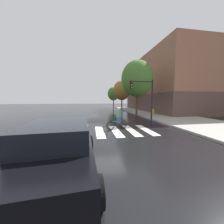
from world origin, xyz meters
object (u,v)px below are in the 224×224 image
(cyclist, at_px, (118,118))
(traffic_light_near, at_px, (144,93))
(sedan_near, at_px, (59,148))
(street_tree_far, at_px, (114,94))
(fire_hydrant, at_px, (153,112))
(street_tree_near, at_px, (137,79))
(street_tree_mid, at_px, (122,90))

(cyclist, distance_m, traffic_light_near, 4.55)
(sedan_near, bearing_deg, street_tree_far, 76.78)
(fire_hydrant, distance_m, street_tree_near, 5.16)
(street_tree_mid, bearing_deg, fire_hydrant, -71.62)
(street_tree_mid, bearing_deg, traffic_light_near, -93.80)
(sedan_near, relative_size, street_tree_mid, 0.79)
(traffic_light_near, distance_m, street_tree_far, 21.51)
(street_tree_near, bearing_deg, traffic_light_near, -100.97)
(sedan_near, xyz_separation_m, cyclist, (2.97, 5.36, 0.02))
(sedan_near, bearing_deg, traffic_light_near, 52.26)
(cyclist, xyz_separation_m, street_tree_mid, (4.00, 15.06, 3.20))
(street_tree_near, height_order, street_tree_far, street_tree_near)
(street_tree_near, xyz_separation_m, street_tree_mid, (0.01, 8.24, -0.91))
(street_tree_mid, xyz_separation_m, street_tree_far, (-0.06, 9.00, -0.28))
(cyclist, relative_size, street_tree_far, 0.30)
(traffic_light_near, height_order, fire_hydrant, traffic_light_near)
(cyclist, distance_m, street_tree_far, 24.55)
(fire_hydrant, distance_m, street_tree_mid, 9.02)
(sedan_near, xyz_separation_m, street_tree_mid, (6.97, 20.42, 3.23))
(sedan_near, bearing_deg, fire_hydrant, 52.61)
(fire_hydrant, relative_size, street_tree_near, 0.11)
(sedan_near, bearing_deg, street_tree_mid, 71.16)
(cyclist, height_order, fire_hydrant, cyclist)
(sedan_near, distance_m, traffic_light_near, 10.24)
(traffic_light_near, xyz_separation_m, fire_hydrant, (3.45, 4.61, -2.33))
(fire_hydrant, bearing_deg, cyclist, -132.64)
(traffic_light_near, height_order, street_tree_near, street_tree_near)
(sedan_near, height_order, fire_hydrant, sedan_near)
(fire_hydrant, xyz_separation_m, street_tree_near, (-2.62, -0.36, 4.43))
(street_tree_far, bearing_deg, cyclist, -99.29)
(cyclist, distance_m, street_tree_mid, 15.91)
(fire_hydrant, xyz_separation_m, street_tree_far, (-2.68, 16.87, 3.24))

